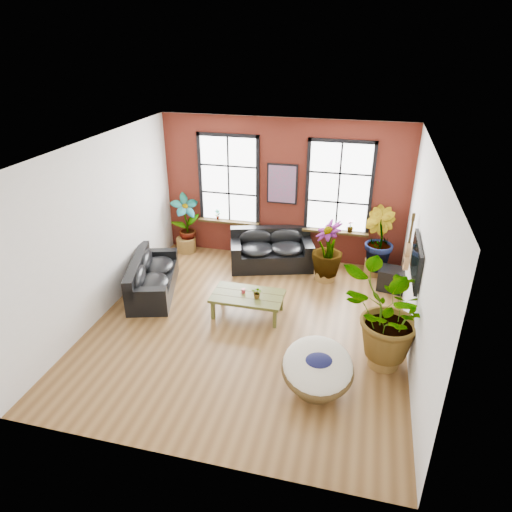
# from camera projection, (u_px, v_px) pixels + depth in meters

# --- Properties ---
(room) EXTENTS (6.04, 6.54, 3.54)m
(room) POSITION_uv_depth(u_px,v_px,m) (250.00, 242.00, 8.39)
(room) COLOR brown
(room) RESTS_ON ground
(sofa_back) EXTENTS (2.17, 1.51, 0.91)m
(sofa_back) POSITION_uv_depth(u_px,v_px,m) (271.00, 250.00, 11.21)
(sofa_back) COLOR black
(sofa_back) RESTS_ON ground
(sofa_left) EXTENTS (1.40, 2.20, 0.81)m
(sofa_left) POSITION_uv_depth(u_px,v_px,m) (151.00, 278.00, 10.04)
(sofa_left) COLOR black
(sofa_left) RESTS_ON ground
(coffee_table) EXTENTS (1.44, 0.82, 0.55)m
(coffee_table) POSITION_uv_depth(u_px,v_px,m) (248.00, 297.00, 9.22)
(coffee_table) COLOR #444719
(coffee_table) RESTS_ON ground
(papasan_chair) EXTENTS (1.37, 1.39, 0.87)m
(papasan_chair) POSITION_uv_depth(u_px,v_px,m) (318.00, 368.00, 7.20)
(papasan_chair) COLOR brown
(papasan_chair) RESTS_ON ground
(poster) EXTENTS (0.74, 0.06, 0.98)m
(poster) POSITION_uv_depth(u_px,v_px,m) (282.00, 184.00, 10.94)
(poster) COLOR black
(poster) RESTS_ON room
(tv_wall_unit) EXTENTS (0.13, 1.86, 1.20)m
(tv_wall_unit) POSITION_uv_depth(u_px,v_px,m) (413.00, 259.00, 8.23)
(tv_wall_unit) COLOR black
(tv_wall_unit) RESTS_ON room
(media_box) EXTENTS (0.68, 0.60, 0.50)m
(media_box) POSITION_uv_depth(u_px,v_px,m) (392.00, 279.00, 10.22)
(media_box) COLOR black
(media_box) RESTS_ON ground
(pot_back_left) EXTENTS (0.65, 0.65, 0.37)m
(pot_back_left) POSITION_uv_depth(u_px,v_px,m) (186.00, 244.00, 12.05)
(pot_back_left) COLOR brown
(pot_back_left) RESTS_ON ground
(pot_back_right) EXTENTS (0.51, 0.51, 0.36)m
(pot_back_right) POSITION_uv_depth(u_px,v_px,m) (375.00, 266.00, 10.92)
(pot_back_right) COLOR brown
(pot_back_right) RESTS_ON ground
(pot_right_wall) EXTENTS (0.64, 0.64, 0.39)m
(pot_right_wall) POSITION_uv_depth(u_px,v_px,m) (384.00, 355.00, 7.89)
(pot_right_wall) COLOR brown
(pot_right_wall) RESTS_ON ground
(pot_mid) EXTENTS (0.48, 0.48, 0.34)m
(pot_mid) POSITION_uv_depth(u_px,v_px,m) (325.00, 273.00, 10.66)
(pot_mid) COLOR brown
(pot_mid) RESTS_ON ground
(floor_plant_back_left) EXTENTS (0.89, 0.85, 1.40)m
(floor_plant_back_left) POSITION_uv_depth(u_px,v_px,m) (186.00, 221.00, 11.78)
(floor_plant_back_left) COLOR #15511B
(floor_plant_back_left) RESTS_ON ground
(floor_plant_back_right) EXTENTS (1.00, 1.05, 1.49)m
(floor_plant_back_right) POSITION_uv_depth(u_px,v_px,m) (378.00, 239.00, 10.61)
(floor_plant_back_right) COLOR #15511B
(floor_plant_back_right) RESTS_ON ground
(floor_plant_right_wall) EXTENTS (1.97, 1.93, 1.66)m
(floor_plant_right_wall) POSITION_uv_depth(u_px,v_px,m) (388.00, 317.00, 7.54)
(floor_plant_right_wall) COLOR #15511B
(floor_plant_right_wall) RESTS_ON ground
(floor_plant_mid) EXTENTS (1.00, 1.00, 1.30)m
(floor_plant_mid) POSITION_uv_depth(u_px,v_px,m) (328.00, 248.00, 10.40)
(floor_plant_mid) COLOR #15511B
(floor_plant_mid) RESTS_ON ground
(table_plant) EXTENTS (0.24, 0.22, 0.24)m
(table_plant) POSITION_uv_depth(u_px,v_px,m) (257.00, 293.00, 9.04)
(table_plant) COLOR #15511B
(table_plant) RESTS_ON coffee_table
(sill_plant_left) EXTENTS (0.17, 0.17, 0.27)m
(sill_plant_left) POSITION_uv_depth(u_px,v_px,m) (218.00, 214.00, 11.66)
(sill_plant_left) COLOR #15511B
(sill_plant_left) RESTS_ON room
(sill_plant_right) EXTENTS (0.19, 0.19, 0.27)m
(sill_plant_right) POSITION_uv_depth(u_px,v_px,m) (350.00, 227.00, 10.93)
(sill_plant_right) COLOR #15511B
(sill_plant_right) RESTS_ON room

